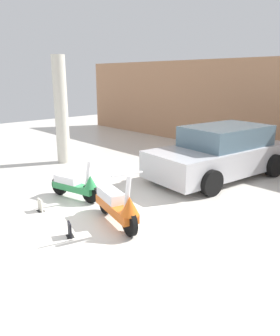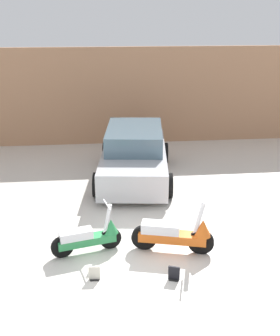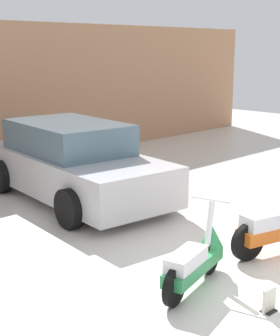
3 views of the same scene
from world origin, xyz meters
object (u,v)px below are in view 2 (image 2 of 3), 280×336
car_rear_left (134,155)px  placard_near_left_scooter (94,274)px  scooter_front_right (176,233)px  placard_near_right_scooter (174,274)px  scooter_front_left (90,236)px

car_rear_left → placard_near_left_scooter: (-1.10, -4.71, -0.55)m
car_rear_left → placard_near_left_scooter: size_ratio=16.27×
scooter_front_right → placard_near_right_scooter: scooter_front_right is taller
scooter_front_left → placard_near_right_scooter: (1.45, -1.05, -0.23)m
scooter_front_right → placard_near_left_scooter: scooter_front_right is taller
scooter_front_left → placard_near_right_scooter: size_ratio=5.18×
placard_near_left_scooter → placard_near_right_scooter: (1.37, -0.14, 0.00)m
scooter_front_right → placard_near_left_scooter: size_ratio=6.01×
car_rear_left → scooter_front_right: bearing=13.2°
scooter_front_left → placard_near_left_scooter: 0.94m
car_rear_left → placard_near_right_scooter: size_ratio=16.27×
scooter_front_right → placard_near_left_scooter: (-1.56, -0.76, -0.28)m
scooter_front_left → scooter_front_right: scooter_front_right is taller
scooter_front_left → placard_near_left_scooter: bearing=-99.0°
scooter_front_left → car_rear_left: 3.99m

